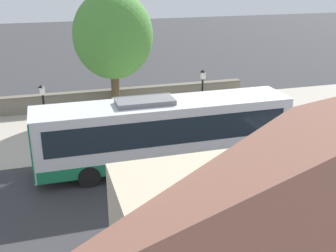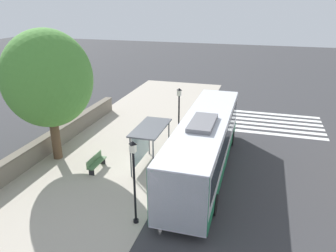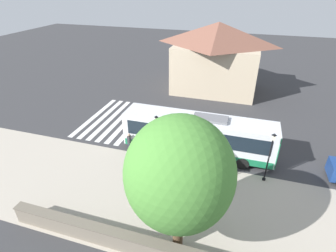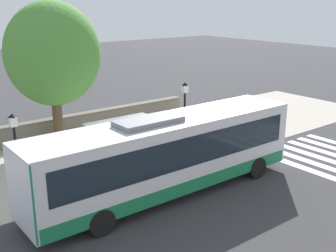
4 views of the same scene
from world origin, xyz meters
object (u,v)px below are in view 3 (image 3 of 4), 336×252
at_px(pedestrian, 129,141).
at_px(bench, 201,203).
at_px(street_lamp_far, 157,135).
at_px(street_lamp_near, 270,154).
at_px(shade_tree, 179,174).
at_px(bus_shelter, 192,154).
at_px(bus, 198,134).

bearing_deg(pedestrian, bench, -123.01).
height_order(pedestrian, street_lamp_far, street_lamp_far).
xyz_separation_m(street_lamp_near, shade_tree, (-7.09, 4.65, 2.70)).
distance_m(bench, shade_tree, 5.58).
relative_size(bus_shelter, pedestrian, 1.92).
height_order(street_lamp_far, shade_tree, shade_tree).
bearing_deg(bus, street_lamp_far, 128.43).
xyz_separation_m(pedestrian, shade_tree, (-7.61, -6.31, 4.06)).
xyz_separation_m(bus, bench, (-6.10, -1.49, -1.33)).
bearing_deg(bench, bus_shelter, 24.81).
distance_m(bus, bench, 6.42).
bearing_deg(street_lamp_far, shade_tree, -152.70).
distance_m(bench, street_lamp_far, 6.12).
xyz_separation_m(bus, street_lamp_near, (-2.07, -5.44, 0.57)).
bearing_deg(street_lamp_near, bus, 69.14).
distance_m(bus, bus_shelter, 3.31).
height_order(pedestrian, bench, pedestrian).
relative_size(bus_shelter, street_lamp_near, 0.84).
height_order(street_lamp_near, shade_tree, shade_tree).
relative_size(bus, bus_shelter, 3.67).
bearing_deg(street_lamp_near, pedestrian, 87.27).
bearing_deg(street_lamp_near, street_lamp_far, 90.96).
height_order(bus, shade_tree, shade_tree).
xyz_separation_m(pedestrian, street_lamp_near, (-0.52, -10.95, 1.36)).
bearing_deg(bus_shelter, bus, 3.39).
xyz_separation_m(bus, pedestrian, (-1.55, 5.51, -0.78)).
relative_size(bus, street_lamp_far, 2.96).
distance_m(street_lamp_far, shade_tree, 8.25).
xyz_separation_m(bus, shade_tree, (-9.16, -0.80, 3.28)).
bearing_deg(bus, shade_tree, -175.02).
distance_m(bus_shelter, shade_tree, 6.61).
bearing_deg(bus, street_lamp_near, -110.86).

